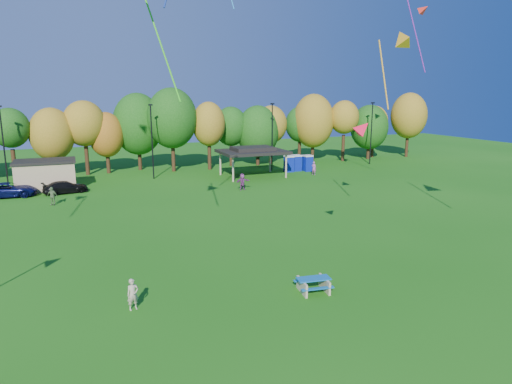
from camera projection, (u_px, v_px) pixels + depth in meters
name	position (u px, v px, depth m)	size (l,w,h in m)	color
ground	(265.00, 341.00, 19.49)	(160.00, 160.00, 0.00)	#19600F
tree_line	(121.00, 128.00, 59.13)	(93.57, 10.55, 11.15)	black
lamp_posts	(152.00, 139.00, 55.45)	(64.50, 0.25, 9.09)	black
utility_building	(46.00, 175.00, 49.95)	(6.30, 4.30, 3.25)	tan
pavilion	(253.00, 151.00, 57.46)	(8.20, 6.20, 3.77)	tan
porta_potties	(298.00, 163.00, 61.75)	(3.75, 1.91, 2.18)	#0B1F9A
picnic_table	(313.00, 284.00, 24.24)	(1.95, 1.68, 0.77)	tan
kite_flyer	(133.00, 294.00, 22.15)	(0.58, 0.38, 1.58)	#BDAA8E
car_c	(8.00, 190.00, 46.33)	(2.47, 5.36, 1.49)	#0C1048
car_d	(65.00, 187.00, 48.16)	(1.83, 4.50, 1.31)	black
far_person_0	(52.00, 196.00, 42.96)	(1.02, 0.43, 1.75)	#66814F
far_person_1	(242.00, 182.00, 49.78)	(1.68, 0.54, 1.82)	#86387C
far_person_3	(314.00, 168.00, 58.94)	(0.64, 0.42, 1.76)	#AE529C
kite_4	(363.00, 128.00, 26.14)	(1.46, 1.24, 1.24)	red
kite_9	(424.00, 9.00, 48.62)	(1.66, 1.79, 1.47)	red
kite_10	(402.00, 39.00, 29.59)	(1.43, 3.29, 5.44)	orange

